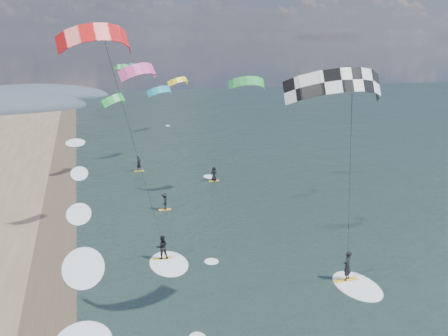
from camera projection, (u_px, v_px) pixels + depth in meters
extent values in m
cube|color=#382D23|center=(49.00, 308.00, 28.57)|extent=(3.00, 240.00, 0.00)
ellipsoid|color=#3D4756|center=(30.00, 98.00, 128.15)|extent=(40.00, 18.00, 7.00)
cube|color=yellow|center=(346.00, 280.00, 31.78)|extent=(1.59, 0.48, 0.07)
imported|color=black|center=(347.00, 265.00, 31.52)|extent=(0.85, 0.82, 1.96)
ellipsoid|color=white|center=(357.00, 286.00, 31.12)|extent=(2.60, 4.20, 0.12)
cylinder|color=black|center=(350.00, 187.00, 26.62)|extent=(0.02, 0.02, 13.94)
cube|color=yellow|center=(163.00, 259.00, 34.85)|extent=(1.34, 0.41, 0.06)
imported|color=black|center=(162.00, 247.00, 34.63)|extent=(0.83, 0.65, 1.70)
ellipsoid|color=white|center=(169.00, 263.00, 34.20)|extent=(2.60, 4.20, 0.12)
cylinder|color=black|center=(137.00, 155.00, 29.50)|extent=(0.02, 0.02, 15.62)
cube|color=yellow|center=(165.00, 210.00, 44.84)|extent=(1.10, 0.35, 0.05)
imported|color=black|center=(165.00, 201.00, 44.65)|extent=(0.94, 1.12, 1.50)
cube|color=yellow|center=(214.00, 181.00, 53.89)|extent=(1.10, 0.35, 0.05)
imported|color=black|center=(214.00, 174.00, 53.69)|extent=(0.89, 0.86, 1.54)
cube|color=yellow|center=(139.00, 171.00, 57.86)|extent=(1.10, 0.35, 0.05)
imported|color=black|center=(139.00, 163.00, 57.63)|extent=(0.75, 0.73, 1.73)
ellipsoid|color=white|center=(72.00, 268.00, 33.54)|extent=(2.40, 5.40, 0.11)
ellipsoid|color=white|center=(73.00, 214.00, 43.77)|extent=(2.40, 5.40, 0.11)
ellipsoid|color=white|center=(74.00, 174.00, 56.78)|extent=(2.40, 5.40, 0.11)
ellipsoid|color=white|center=(74.00, 143.00, 73.52)|extent=(2.40, 5.40, 0.11)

